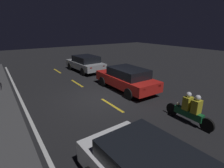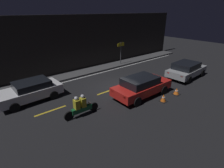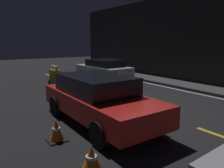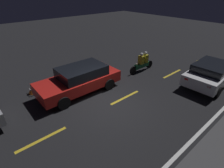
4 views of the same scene
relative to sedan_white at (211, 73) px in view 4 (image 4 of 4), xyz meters
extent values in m
plane|color=black|center=(5.95, -2.21, -0.73)|extent=(56.00, 56.00, 0.00)
cube|color=gold|center=(-4.05, -2.21, -0.73)|extent=(2.00, 0.14, 0.01)
cube|color=gold|center=(0.45, -2.21, -0.73)|extent=(2.00, 0.14, 0.01)
cube|color=gold|center=(4.95, -2.21, -0.73)|extent=(2.00, 0.14, 0.01)
cube|color=gold|center=(9.45, -2.21, -0.73)|extent=(2.00, 0.14, 0.01)
cube|color=silver|center=(5.95, 1.61, -0.73)|extent=(25.20, 0.14, 0.01)
cube|color=silver|center=(-0.05, 0.00, -0.12)|extent=(4.13, 2.02, 0.63)
cube|color=black|center=(0.15, 0.01, 0.42)|extent=(2.30, 1.76, 0.43)
cube|color=red|center=(1.97, -0.51, 0.04)|extent=(0.07, 0.20, 0.10)
cube|color=red|center=(1.92, 0.69, 0.04)|extent=(0.07, 0.20, 0.10)
cylinder|color=black|center=(-1.26, -0.96, -0.43)|extent=(0.61, 0.21, 0.61)
cylinder|color=black|center=(1.25, -0.84, -0.43)|extent=(0.61, 0.21, 0.61)
cylinder|color=black|center=(1.16, 0.95, -0.43)|extent=(0.61, 0.21, 0.61)
cube|color=red|center=(6.45, -4.31, -0.11)|extent=(4.55, 1.86, 0.60)
cube|color=black|center=(6.22, -4.31, 0.46)|extent=(2.51, 1.66, 0.53)
cube|color=red|center=(4.22, -3.70, 0.04)|extent=(0.06, 0.20, 0.10)
cube|color=red|center=(4.21, -4.89, 0.04)|extent=(0.06, 0.20, 0.10)
cylinder|color=black|center=(7.86, -3.43, -0.41)|extent=(0.66, 0.18, 0.66)
cylinder|color=black|center=(7.85, -5.22, -0.41)|extent=(0.66, 0.18, 0.66)
cylinder|color=black|center=(5.05, -3.41, -0.41)|extent=(0.66, 0.18, 0.66)
cylinder|color=black|center=(5.04, -5.20, -0.41)|extent=(0.66, 0.18, 0.66)
cube|color=red|center=(10.34, -3.84, 0.02)|extent=(0.07, 0.20, 0.10)
cylinder|color=black|center=(2.55, -3.91, -0.45)|extent=(0.57, 0.09, 0.57)
cylinder|color=black|center=(0.90, -3.87, -0.45)|extent=(0.57, 0.11, 0.57)
cube|color=#14592D|center=(1.72, -3.89, -0.30)|extent=(1.27, 0.27, 0.30)
sphere|color=#F2EABF|center=(2.25, -3.90, -0.07)|extent=(0.14, 0.14, 0.14)
cube|color=gold|center=(1.82, -3.89, 0.12)|extent=(0.29, 0.37, 0.55)
sphere|color=silver|center=(1.82, -3.89, 0.51)|extent=(0.22, 0.22, 0.22)
cube|color=gold|center=(1.42, -3.88, 0.12)|extent=(0.29, 0.37, 0.55)
sphere|color=silver|center=(1.42, -3.88, 0.51)|extent=(0.22, 0.22, 0.22)
cube|color=black|center=(6.89, -5.88, -0.72)|extent=(0.47, 0.47, 0.03)
cone|color=orange|center=(6.89, -5.88, -0.45)|extent=(0.36, 0.36, 0.51)
cylinder|color=white|center=(6.89, -5.88, -0.42)|extent=(0.20, 0.20, 0.06)
cube|color=black|center=(8.57, -5.82, -0.72)|extent=(0.52, 0.52, 0.03)
cone|color=orange|center=(8.57, -5.82, -0.47)|extent=(0.40, 0.40, 0.48)
cylinder|color=white|center=(8.57, -5.82, -0.44)|extent=(0.22, 0.22, 0.06)
camera|label=1|loc=(-1.90, 2.46, 3.13)|focal=28.00mm
camera|label=2|loc=(-2.47, -11.85, 5.07)|focal=28.00mm
camera|label=3|loc=(11.93, -7.70, 1.71)|focal=35.00mm
camera|label=4|loc=(10.57, 3.25, 4.44)|focal=28.00mm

